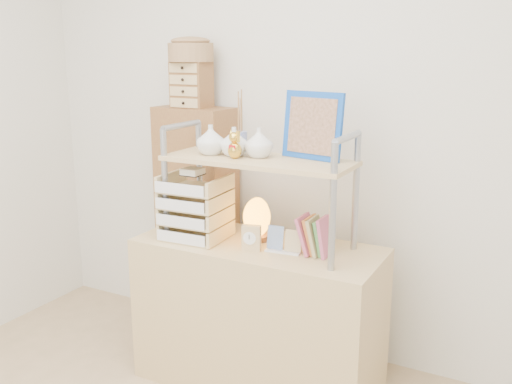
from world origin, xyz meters
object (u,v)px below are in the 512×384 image
Objects in this scene: cabinet at (197,222)px; desk at (258,315)px; salt_lamp at (257,218)px; letter_tray at (194,211)px.

desk is at bearing -26.45° from cabinet.
cabinet is 0.67m from salt_lamp.
desk is 5.57× the size of salt_lamp.
salt_lamp is at bearing -24.00° from cabinet.
cabinet is (-0.60, 0.37, 0.30)m from desk.
letter_tray is at bearing -168.34° from desk.
letter_tray is (-0.32, -0.07, 0.52)m from desk.
cabinet reaches higher than letter_tray.
desk is 0.89× the size of cabinet.
cabinet is 0.56m from letter_tray.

